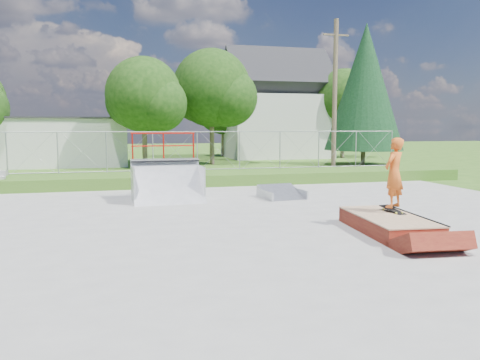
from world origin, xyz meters
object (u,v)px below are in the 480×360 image
Objects in this scene: flat_bank_ramp at (282,193)px; skater at (394,176)px; quarter_pipe at (167,168)px; grind_box at (388,224)px.

skater is (1.03, -5.24, 1.11)m from flat_bank_ramp.
quarter_pipe is 4.06m from flat_bank_ramp.
grind_box is 1.27× the size of quarter_pipe.
quarter_pipe reaches higher than skater.
grind_box is at bearing -54.24° from quarter_pipe.
quarter_pipe is 1.35× the size of skater.
grind_box is 2.04× the size of flat_bank_ramp.
grind_box is 7.58m from quarter_pipe.
grind_box is 5.65m from flat_bank_ramp.
skater reaches higher than grind_box.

